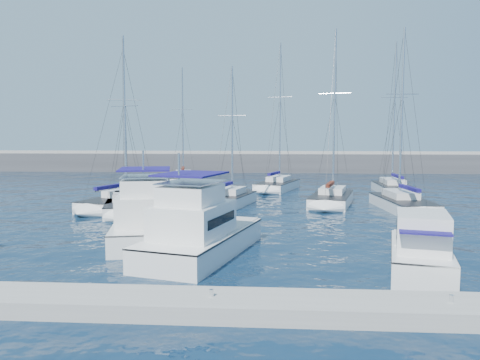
# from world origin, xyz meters

# --- Properties ---
(ground) EXTENTS (220.00, 220.00, 0.00)m
(ground) POSITION_xyz_m (0.00, 0.00, 0.00)
(ground) COLOR black
(ground) RESTS_ON ground
(breakwater) EXTENTS (160.00, 6.00, 4.45)m
(breakwater) POSITION_xyz_m (0.00, 52.00, 1.05)
(breakwater) COLOR #424244
(breakwater) RESTS_ON ground
(dock) EXTENTS (40.00, 2.20, 0.60)m
(dock) POSITION_xyz_m (0.00, -11.00, 0.30)
(dock) COLOR gray
(dock) RESTS_ON ground
(dock_cleat_centre) EXTENTS (0.16, 0.16, 0.25)m
(dock_cleat_centre) POSITION_xyz_m (0.00, -11.00, 0.72)
(dock_cleat_centre) COLOR silver
(dock_cleat_centre) RESTS_ON dock
(dock_cleat_near_stbd) EXTENTS (0.16, 0.16, 0.25)m
(dock_cleat_near_stbd) POSITION_xyz_m (8.00, -11.00, 0.72)
(dock_cleat_near_stbd) COLOR silver
(dock_cleat_near_stbd) RESTS_ON dock
(motor_yacht_port_inner) EXTENTS (5.35, 9.12, 4.69)m
(motor_yacht_port_inner) POSITION_xyz_m (-5.13, -0.39, 1.13)
(motor_yacht_port_inner) COLOR silver
(motor_yacht_port_inner) RESTS_ON ground
(motor_yacht_stbd_inner) EXTENTS (5.88, 9.69, 4.69)m
(motor_yacht_stbd_inner) POSITION_xyz_m (-1.62, -3.45, 1.13)
(motor_yacht_stbd_inner) COLOR silver
(motor_yacht_stbd_inner) RESTS_ON ground
(motor_yacht_stbd_outer) EXTENTS (3.98, 6.87, 3.20)m
(motor_yacht_stbd_outer) POSITION_xyz_m (8.62, -5.74, 0.94)
(motor_yacht_stbd_outer) COLOR silver
(motor_yacht_stbd_outer) RESTS_ON ground
(sailboat_mid_a) EXTENTS (5.49, 8.66, 13.64)m
(sailboat_mid_a) POSITION_xyz_m (-10.63, 11.67, 0.51)
(sailboat_mid_a) COLOR silver
(sailboat_mid_a) RESTS_ON ground
(sailboat_mid_b) EXTENTS (4.96, 8.13, 14.19)m
(sailboat_mid_b) POSITION_xyz_m (-9.47, 9.46, 0.52)
(sailboat_mid_b) COLOR silver
(sailboat_mid_b) RESTS_ON ground
(sailboat_mid_c) EXTENTS (4.57, 7.19, 12.38)m
(sailboat_mid_c) POSITION_xyz_m (-1.63, 13.81, 0.51)
(sailboat_mid_c) COLOR silver
(sailboat_mid_c) RESTS_ON ground
(sailboat_mid_d) EXTENTS (4.95, 8.26, 15.65)m
(sailboat_mid_d) POSITION_xyz_m (7.29, 14.78, 0.54)
(sailboat_mid_d) COLOR silver
(sailboat_mid_d) RESTS_ON ground
(sailboat_mid_e) EXTENTS (3.76, 8.82, 15.17)m
(sailboat_mid_e) POSITION_xyz_m (12.71, 12.32, 0.52)
(sailboat_mid_e) COLOR silver
(sailboat_mid_e) RESTS_ON ground
(sailboat_back_a) EXTENTS (4.58, 9.40, 15.05)m
(sailboat_back_a) POSITION_xyz_m (-9.37, 32.67, 0.52)
(sailboat_back_a) COLOR silver
(sailboat_back_a) RESTS_ON ground
(sailboat_back_b) EXTENTS (5.38, 8.41, 16.61)m
(sailboat_back_b) POSITION_xyz_m (2.64, 25.68, 0.55)
(sailboat_back_b) COLOR silver
(sailboat_back_b) RESTS_ON ground
(sailboat_back_c) EXTENTS (3.24, 8.88, 16.16)m
(sailboat_back_c) POSITION_xyz_m (14.79, 23.34, 0.53)
(sailboat_back_c) COLOR silver
(sailboat_back_c) RESTS_ON ground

